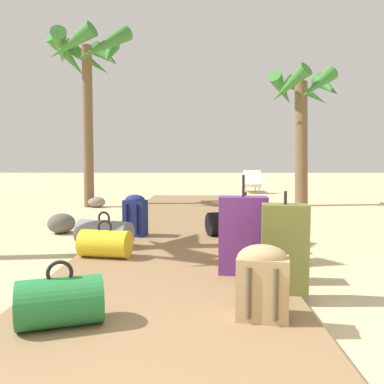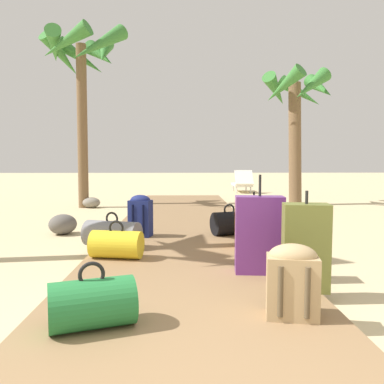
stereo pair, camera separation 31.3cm
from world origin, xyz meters
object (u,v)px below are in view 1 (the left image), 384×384
duffel_bag_grey (104,233)px  duffel_bag_green (60,301)px  palm_tree_far_right (304,104)px  palm_tree_far_left (87,64)px  lounge_chair (251,183)px  suitcase_orange (245,224)px  duffel_bag_black (224,223)px  backpack_tan (263,280)px  suitcase_olive (284,248)px  suitcase_purple (243,235)px  duffel_bag_yellow (105,243)px  backpack_navy (135,214)px

duffel_bag_grey → duffel_bag_green: size_ratio=1.24×
palm_tree_far_right → palm_tree_far_left: bearing=-174.4°
duffel_bag_green → lounge_chair: 11.69m
duffel_bag_green → palm_tree_far_right: (3.45, 7.52, 2.28)m
lounge_chair → duffel_bag_green: bearing=-103.2°
lounge_chair → duffel_bag_grey: bearing=-108.1°
suitcase_orange → duffel_bag_grey: bearing=-179.7°
duffel_bag_black → lounge_chair: (1.46, 8.33, 0.08)m
backpack_tan → suitcase_olive: 0.61m
suitcase_purple → palm_tree_far_right: bearing=71.0°
backpack_tan → suitcase_olive: (0.26, 0.55, 0.09)m
duffel_bag_yellow → duffel_bag_grey: bearing=104.5°
duffel_bag_black → backpack_tan: 2.91m
duffel_bag_black → duffel_bag_yellow: 1.87m
duffel_bag_black → suitcase_olive: bearing=-82.1°
suitcase_orange → suitcase_olive: 1.64m
backpack_navy → palm_tree_far_right: bearing=52.8°
duffel_bag_grey → suitcase_purple: (1.55, -1.13, 0.20)m
duffel_bag_black → suitcase_olive: 2.39m
backpack_tan → suitcase_purple: (-0.01, 1.05, 0.10)m
duffel_bag_yellow → suitcase_orange: bearing=19.6°
backpack_tan → palm_tree_far_left: size_ratio=0.12×
backpack_tan → duffel_bag_yellow: backpack_tan is taller
suitcase_purple → duffel_bag_yellow: size_ratio=1.57×
backpack_tan → palm_tree_far_right: (2.17, 7.39, 2.17)m
backpack_navy → suitcase_purple: (1.28, -1.78, 0.06)m
duffel_bag_grey → palm_tree_far_right: bearing=54.3°
duffel_bag_black → duffel_bag_grey: size_ratio=0.73×
duffel_bag_green → palm_tree_far_right: 8.58m
palm_tree_far_left → lounge_chair: (4.44, 4.36, -3.04)m
suitcase_orange → suitcase_olive: suitcase_olive is taller
duffel_bag_grey → backpack_tan: bearing=-54.3°
duffel_bag_green → duffel_bag_black: bearing=68.2°
duffel_bag_black → duffel_bag_green: 3.28m
lounge_chair → backpack_navy: bearing=-107.7°
suitcase_orange → palm_tree_far_right: (2.03, 5.20, 2.15)m
backpack_navy → palm_tree_far_right: size_ratio=0.17×
suitcase_orange → duffel_bag_yellow: size_ratio=1.14×
suitcase_orange → suitcase_olive: size_ratio=0.83×
duffel_bag_green → duffel_bag_grey: bearing=97.0°
duffel_bag_grey → palm_tree_far_left: palm_tree_far_left is taller
duffel_bag_grey → backpack_navy: size_ratio=1.28×
duffel_bag_black → duffel_bag_green: size_ratio=0.91×
backpack_tan → suitcase_orange: bearing=86.3°
suitcase_orange → palm_tree_far_left: (-3.20, 4.69, 3.01)m
duffel_bag_grey → suitcase_purple: size_ratio=0.81×
palm_tree_far_right → lounge_chair: (-0.78, 3.86, -2.18)m
palm_tree_far_left → palm_tree_far_right: palm_tree_far_left is taller
duffel_bag_grey → suitcase_purple: 1.93m
duffel_bag_grey → backpack_tan: 2.68m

